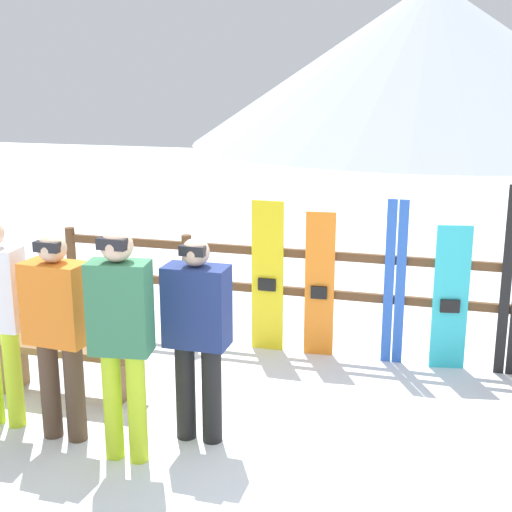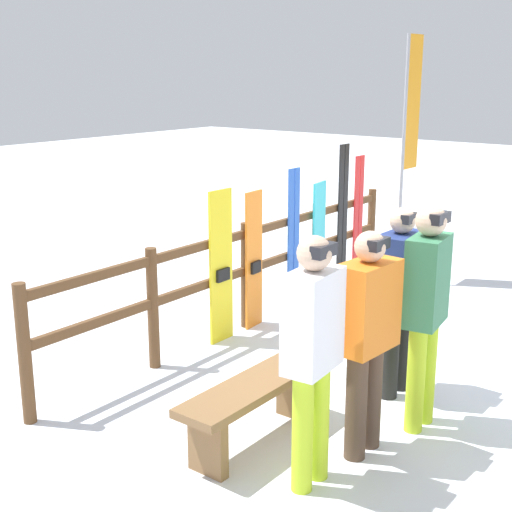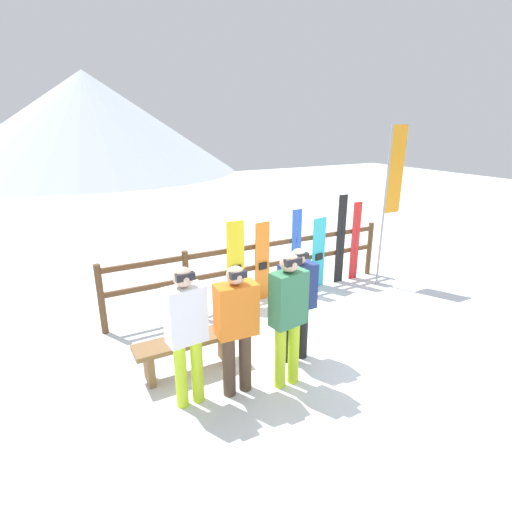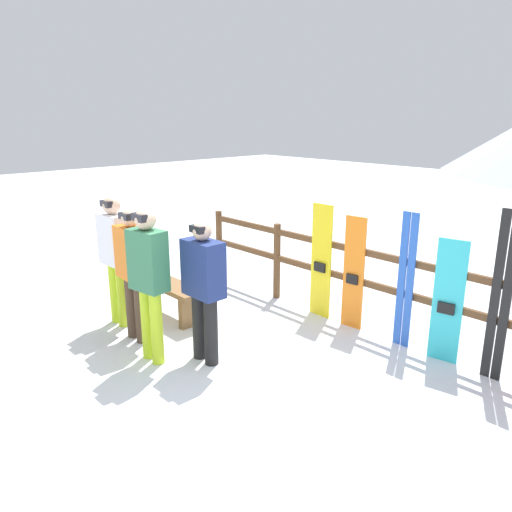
{
  "view_description": "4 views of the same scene",
  "coord_description": "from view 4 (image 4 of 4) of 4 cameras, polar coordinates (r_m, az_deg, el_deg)",
  "views": [
    {
      "loc": [
        1.25,
        -4.43,
        2.67
      ],
      "look_at": [
        -0.37,
        1.28,
        1.13
      ],
      "focal_mm": 50.0,
      "sensor_mm": 36.0,
      "label": 1
    },
    {
      "loc": [
        -5.44,
        -2.28,
        2.57
      ],
      "look_at": [
        -0.8,
        1.29,
        1.04
      ],
      "focal_mm": 50.0,
      "sensor_mm": 36.0,
      "label": 2
    },
    {
      "loc": [
        -3.14,
        -3.73,
        3.01
      ],
      "look_at": [
        -0.44,
        1.29,
        1.1
      ],
      "focal_mm": 28.0,
      "sensor_mm": 36.0,
      "label": 3
    },
    {
      "loc": [
        3.47,
        -2.85,
        2.59
      ],
      "look_at": [
        -0.64,
        1.01,
        0.97
      ],
      "focal_mm": 35.0,
      "sensor_mm": 36.0,
      "label": 4
    }
  ],
  "objects": [
    {
      "name": "ski_pair_blue",
      "position": [
        5.83,
        16.74,
        -2.74
      ],
      "size": [
        0.2,
        0.02,
        1.56
      ],
      "color": "blue",
      "rests_on": "ground"
    },
    {
      "name": "person_plaid_green",
      "position": [
        5.29,
        -12.17,
        -2.09
      ],
      "size": [
        0.44,
        0.29,
        1.67
      ],
      "color": "#B7D826",
      "rests_on": "ground"
    },
    {
      "name": "snowboard_orange",
      "position": [
        6.21,
        11.09,
        -1.98
      ],
      "size": [
        0.28,
        0.07,
        1.41
      ],
      "color": "orange",
      "rests_on": "ground"
    },
    {
      "name": "person_orange",
      "position": [
        5.87,
        -13.82,
        -1.18
      ],
      "size": [
        0.48,
        0.28,
        1.57
      ],
      "color": "#4C3828",
      "rests_on": "ground"
    },
    {
      "name": "snowboard_yellow",
      "position": [
        6.49,
        7.45,
        -0.63
      ],
      "size": [
        0.31,
        0.05,
        1.49
      ],
      "color": "yellow",
      "rests_on": "ground"
    },
    {
      "name": "ski_pair_black",
      "position": [
        5.4,
        26.2,
        -4.26
      ],
      "size": [
        0.19,
        0.02,
        1.74
      ],
      "color": "black",
      "rests_on": "ground"
    },
    {
      "name": "ground_plane",
      "position": [
        5.18,
        -3.4,
        -13.98
      ],
      "size": [
        40.0,
        40.0,
        0.0
      ],
      "primitive_type": "plane",
      "color": "white"
    },
    {
      "name": "person_white",
      "position": [
        6.36,
        -15.8,
        0.48
      ],
      "size": [
        0.43,
        0.26,
        1.63
      ],
      "color": "#B7D826",
      "rests_on": "ground"
    },
    {
      "name": "person_navy",
      "position": [
        5.22,
        -6.01,
        -3.13
      ],
      "size": [
        0.46,
        0.25,
        1.55
      ],
      "color": "black",
      "rests_on": "ground"
    },
    {
      "name": "fence",
      "position": [
        6.3,
        10.93,
        -2.16
      ],
      "size": [
        5.33,
        0.1,
        1.09
      ],
      "color": "brown",
      "rests_on": "ground"
    },
    {
      "name": "bench",
      "position": [
        6.66,
        -10.15,
        -3.92
      ],
      "size": [
        1.32,
        0.36,
        0.47
      ],
      "color": "brown",
      "rests_on": "ground"
    },
    {
      "name": "snowboard_cyan",
      "position": [
        5.64,
        21.06,
        -4.94
      ],
      "size": [
        0.32,
        0.1,
        1.35
      ],
      "color": "#2DBFCC",
      "rests_on": "ground"
    }
  ]
}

